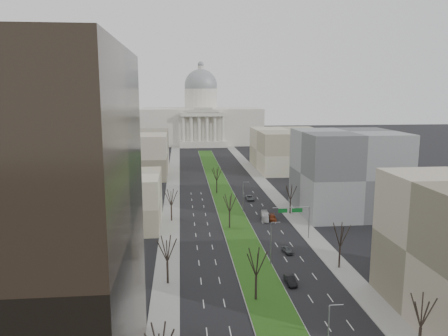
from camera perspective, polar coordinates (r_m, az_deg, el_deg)
ground at (r=153.73m, az=-0.21°, el=-3.30°), size 600.00×600.00×0.00m
median at (r=152.72m, az=-0.17°, el=-3.35°), size 8.00×222.03×0.20m
sidewalk_left at (r=128.87m, az=-6.93°, el=-5.97°), size 5.00×330.00×0.15m
sidewalk_right at (r=132.73m, az=8.42°, el=-5.53°), size 5.00×330.00×0.15m
capitol at (r=299.45m, az=-2.99°, el=6.34°), size 80.00×46.00×55.00m
building_beige_left at (r=118.85m, az=-14.61°, el=-4.14°), size 26.00×22.00×14.00m
building_grey_right at (r=132.32m, az=15.82°, el=-0.55°), size 28.00×26.00×24.00m
building_far_left at (r=191.84m, az=-11.86°, el=1.89°), size 30.00×40.00×18.00m
building_far_right at (r=201.83m, az=8.48°, el=2.39°), size 30.00×40.00×18.00m
tree_left_mid at (r=82.02m, az=-7.45°, el=-10.32°), size 5.40×5.40×9.72m
tree_left_far at (r=120.37m, az=-6.92°, el=-3.78°), size 5.28×5.28×9.50m
tree_right_near at (r=66.44m, az=24.45°, el=-16.53°), size 5.16×5.16×9.29m
tree_right_mid at (r=91.33m, az=14.98°, el=-8.34°), size 5.52×5.52×9.94m
tree_right_far at (r=128.26m, az=8.69°, el=-3.11°), size 5.04×5.04×9.07m
tree_median_a at (r=75.55m, az=4.24°, el=-12.08°), size 5.40×5.40×9.72m
tree_median_b at (r=113.22m, az=0.74°, el=-4.51°), size 5.40×5.40×9.72m
tree_median_c at (r=152.09m, az=-0.96°, el=-0.75°), size 5.40×5.40×9.72m
streetlamp_median_b at (r=91.13m, az=6.19°, el=-9.65°), size 1.90×0.20×9.16m
streetlamp_median_c at (r=128.91m, az=2.53°, el=-3.72°), size 1.90×0.20×9.16m
mast_arm_signs at (r=106.88m, az=9.67°, el=-6.03°), size 9.12×0.24×8.09m
car_grey_near at (r=99.32m, az=8.28°, el=-10.55°), size 2.19×4.17×1.35m
car_black at (r=84.57m, az=8.66°, el=-14.28°), size 1.64×4.57×1.50m
car_red at (r=122.82m, az=6.34°, el=-6.46°), size 2.40×4.94×1.38m
car_grey_far at (r=144.30m, az=3.39°, el=-3.90°), size 2.48×5.33×1.48m
box_van at (r=122.99m, az=5.36°, el=-6.25°), size 2.71×7.64×2.08m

